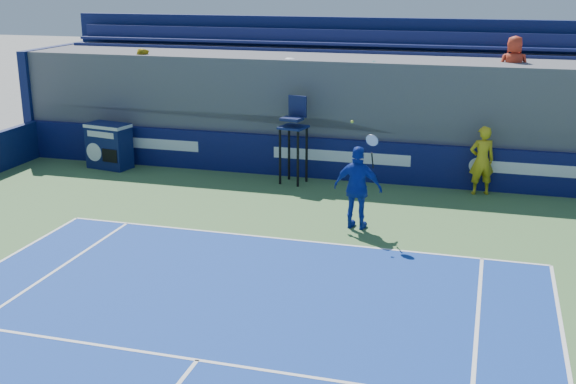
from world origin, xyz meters
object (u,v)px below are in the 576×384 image
(ball_person, at_px, (482,160))
(umpire_chair, at_px, (294,131))
(match_clock, at_px, (109,145))
(tennis_player, at_px, (358,188))

(ball_person, bearing_deg, umpire_chair, -15.80)
(match_clock, bearing_deg, tennis_player, -22.04)
(match_clock, height_order, umpire_chair, umpire_chair)
(ball_person, height_order, tennis_player, tennis_player)
(match_clock, bearing_deg, umpire_chair, -0.47)
(match_clock, height_order, tennis_player, tennis_player)
(match_clock, xyz_separation_m, umpire_chair, (5.88, -0.05, 0.79))
(umpire_chair, bearing_deg, ball_person, 3.36)
(tennis_player, bearing_deg, ball_person, 53.53)
(umpire_chair, distance_m, tennis_player, 4.17)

